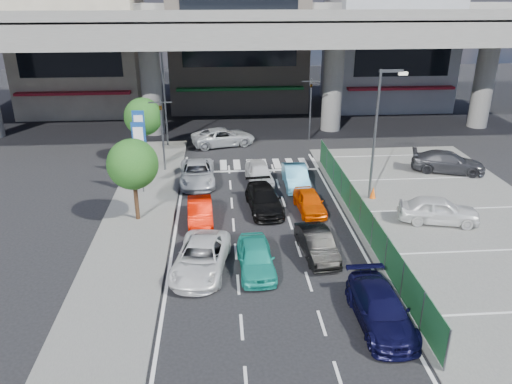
{
  "coord_description": "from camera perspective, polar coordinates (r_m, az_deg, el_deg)",
  "views": [
    {
      "loc": [
        -2.27,
        -22.04,
        12.53
      ],
      "look_at": [
        -0.32,
        3.26,
        1.85
      ],
      "focal_mm": 35.0,
      "sensor_mm": 36.0,
      "label": 1
    }
  ],
  "objects": [
    {
      "name": "taxi_orange_left",
      "position": [
        28.17,
        -6.42,
        -2.3
      ],
      "size": [
        1.55,
        3.93,
        1.27
      ],
      "primitive_type": "imported",
      "rotation": [
        0.0,
        0.0,
        0.05
      ],
      "color": "#C71100",
      "rests_on": "ground"
    },
    {
      "name": "signboard_near",
      "position": [
        31.87,
        -13.16,
        4.94
      ],
      "size": [
        0.8,
        0.14,
        4.7
      ],
      "color": "#595B60",
      "rests_on": "ground"
    },
    {
      "name": "sedan_white_front_mid",
      "position": [
        33.69,
        0.36,
        2.24
      ],
      "size": [
        1.94,
        4.12,
        1.36
      ],
      "primitive_type": "imported",
      "rotation": [
        0.0,
        0.0,
        0.08
      ],
      "color": "silver",
      "rests_on": "ground"
    },
    {
      "name": "parked_sedan_white",
      "position": [
        29.67,
        20.14,
        -1.93
      ],
      "size": [
        4.68,
        2.72,
        1.5
      ],
      "primitive_type": "imported",
      "rotation": [
        0.0,
        0.0,
        1.34
      ],
      "color": "silver",
      "rests_on": "parking_lot"
    },
    {
      "name": "tree_near",
      "position": [
        28.0,
        -13.91,
        3.08
      ],
      "size": [
        2.8,
        2.8,
        4.8
      ],
      "color": "#382314",
      "rests_on": "ground"
    },
    {
      "name": "parked_sedan_dgrey",
      "position": [
        37.93,
        21.1,
        3.22
      ],
      "size": [
        5.4,
        3.56,
        1.45
      ],
      "primitive_type": "imported",
      "rotation": [
        0.0,
        0.0,
        1.24
      ],
      "color": "#333438",
      "rests_on": "parking_lot"
    },
    {
      "name": "taxi_teal_mid",
      "position": [
        23.46,
        -0.01,
        -7.48
      ],
      "size": [
        1.76,
        4.1,
        1.38
      ],
      "primitive_type": "imported",
      "rotation": [
        0.0,
        0.0,
        0.03
      ],
      "color": "#1FAC98",
      "rests_on": "ground"
    },
    {
      "name": "traffic_cone",
      "position": [
        31.96,
        13.23,
        -0.06
      ],
      "size": [
        0.39,
        0.39,
        0.74
      ],
      "primitive_type": "cone",
      "rotation": [
        0.0,
        0.0,
        -0.02
      ],
      "color": "#F35A0D",
      "rests_on": "parking_lot"
    },
    {
      "name": "ground",
      "position": [
        25.45,
        1.28,
        -6.67
      ],
      "size": [
        120.0,
        120.0,
        0.0
      ],
      "primitive_type": "plane",
      "color": "black",
      "rests_on": "ground"
    },
    {
      "name": "expressway",
      "position": [
        44.26,
        -1.53,
        17.94
      ],
      "size": [
        64.0,
        14.0,
        10.75
      ],
      "color": "slate",
      "rests_on": "ground"
    },
    {
      "name": "kei_truck_front_right",
      "position": [
        33.03,
        4.55,
        1.75
      ],
      "size": [
        1.52,
        4.21,
        1.38
      ],
      "primitive_type": "imported",
      "rotation": [
        0.0,
        0.0,
        -0.01
      ],
      "color": "#55B0D7",
      "rests_on": "ground"
    },
    {
      "name": "tree_far",
      "position": [
        38.07,
        -12.77,
        8.37
      ],
      "size": [
        2.8,
        2.8,
        4.8
      ],
      "color": "#382314",
      "rests_on": "ground"
    },
    {
      "name": "wagon_silver_front_left",
      "position": [
        33.76,
        -6.74,
        2.13
      ],
      "size": [
        2.46,
        5.04,
        1.38
      ],
      "primitive_type": "imported",
      "rotation": [
        0.0,
        0.0,
        0.03
      ],
      "color": "silver",
      "rests_on": "ground"
    },
    {
      "name": "street_lamp_right",
      "position": [
        30.58,
        13.85,
        7.46
      ],
      "size": [
        1.65,
        0.22,
        8.0
      ],
      "color": "#595B60",
      "rests_on": "ground"
    },
    {
      "name": "minivan_navy_back",
      "position": [
        20.71,
        14.06,
        -12.84
      ],
      "size": [
        2.04,
        4.8,
        1.38
      ],
      "primitive_type": "imported",
      "rotation": [
        0.0,
        0.0,
        0.02
      ],
      "color": "black",
      "rests_on": "ground"
    },
    {
      "name": "sedan_white_mid_left",
      "position": [
        23.57,
        -6.32,
        -7.48
      ],
      "size": [
        3.06,
        5.27,
        1.38
      ],
      "primitive_type": "imported",
      "rotation": [
        0.0,
        0.0,
        -0.16
      ],
      "color": "white",
      "rests_on": "ground"
    },
    {
      "name": "building_west",
      "position": [
        56.05,
        -19.29,
        15.43
      ],
      "size": [
        12.0,
        10.9,
        13.0
      ],
      "color": "gray",
      "rests_on": "ground"
    },
    {
      "name": "fence_run",
      "position": [
        26.89,
        12.42,
        -3.37
      ],
      "size": [
        0.16,
        22.0,
        1.8
      ],
      "primitive_type": null,
      "color": "#1D542D",
      "rests_on": "ground"
    },
    {
      "name": "hatch_black_mid_right",
      "position": [
        24.84,
        6.96,
        -5.93
      ],
      "size": [
        1.74,
        4.05,
        1.3
      ],
      "primitive_type": "imported",
      "rotation": [
        0.0,
        0.0,
        0.1
      ],
      "color": "black",
      "rests_on": "ground"
    },
    {
      "name": "building_center",
      "position": [
        55.28,
        -2.14,
        17.58
      ],
      "size": [
        14.0,
        10.9,
        15.0
      ],
      "color": "gray",
      "rests_on": "ground"
    },
    {
      "name": "sidewalk_left",
      "position": [
        29.25,
        -13.3,
        -3.06
      ],
      "size": [
        4.0,
        30.0,
        0.12
      ],
      "primitive_type": "cube",
      "color": "#595956",
      "rests_on": "ground"
    },
    {
      "name": "crossing_wagon_silver",
      "position": [
        41.63,
        -3.77,
        6.3
      ],
      "size": [
        5.64,
        3.61,
        1.45
      ],
      "primitive_type": "imported",
      "rotation": [
        0.0,
        0.0,
        1.82
      ],
      "color": "#B6B9BE",
      "rests_on": "ground"
    },
    {
      "name": "building_east",
      "position": [
        57.38,
        14.74,
        15.57
      ],
      "size": [
        12.0,
        10.9,
        12.0
      ],
      "color": "gray",
      "rests_on": "ground"
    },
    {
      "name": "traffic_light_right",
      "position": [
        42.64,
        6.29,
        11.06
      ],
      "size": [
        1.6,
        1.24,
        5.2
      ],
      "color": "#595B60",
      "rests_on": "ground"
    },
    {
      "name": "traffic_light_left",
      "position": [
        35.32,
        -10.78,
        8.34
      ],
      "size": [
        1.6,
        1.24,
        5.2
      ],
      "color": "#595B60",
      "rests_on": "ground"
    },
    {
      "name": "sedan_black_mid",
      "position": [
        29.56,
        0.93,
        -0.86
      ],
      "size": [
        2.25,
        4.7,
        1.32
      ],
      "primitive_type": "imported",
      "rotation": [
        0.0,
        0.0,
        0.09
      ],
      "color": "black",
      "rests_on": "ground"
    },
    {
      "name": "street_lamp_left",
      "position": [
        40.98,
        -10.22,
        11.56
      ],
      "size": [
        1.65,
        0.22,
        8.0
      ],
      "color": "#595B60",
      "rests_on": "ground"
    },
    {
      "name": "signboard_far",
      "position": [
        34.77,
        -13.14,
        6.43
      ],
      "size": [
        0.8,
        0.14,
        4.7
      ],
      "color": "#595B60",
      "rests_on": "ground"
    },
    {
      "name": "taxi_orange_right",
      "position": [
        29.53,
        6.14,
        -1.1
      ],
      "size": [
        1.71,
        3.73,
        1.24
      ],
      "primitive_type": "imported",
      "rotation": [
        0.0,
        0.0,
        0.07
      ],
      "color": "#E84C00",
      "rests_on": "ground"
    },
    {
      "name": "parking_lot",
      "position": [
        30.17,
        22.2,
        -3.47
      ],
      "size": [
        12.0,
        28.0,
        0.06
      ],
      "primitive_type": "cube",
      "color": "#595956",
      "rests_on": "ground"
    }
  ]
}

